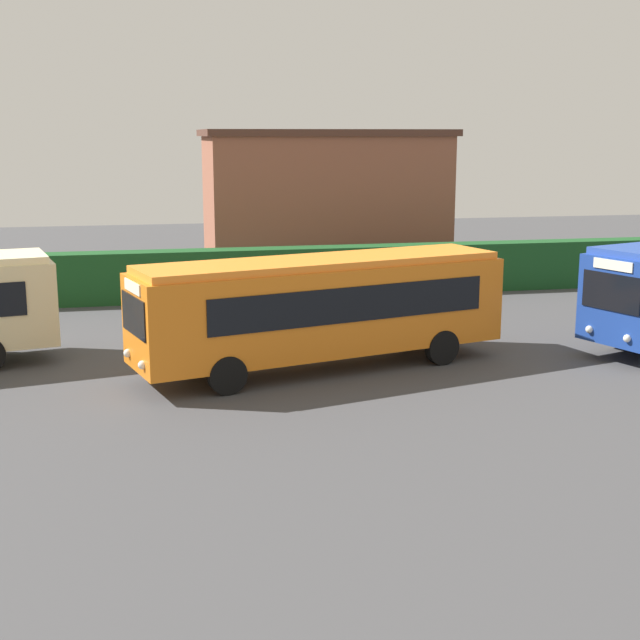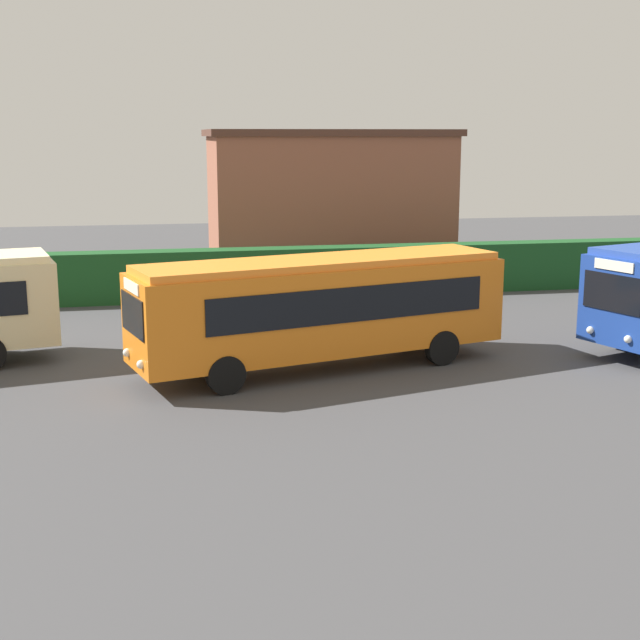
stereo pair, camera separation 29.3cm
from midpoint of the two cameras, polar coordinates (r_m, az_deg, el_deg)
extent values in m
plane|color=#424244|center=(25.34, -1.55, -2.72)|extent=(82.07, 82.07, 0.00)
cube|color=orange|center=(24.21, 0.45, 0.78)|extent=(10.74, 5.12, 2.35)
cube|color=orange|center=(24.00, 0.46, 3.77)|extent=(10.38, 4.84, 0.20)
cube|color=black|center=(23.23, 2.49, 1.00)|extent=(7.88, 2.20, 0.94)
cube|color=black|center=(25.38, -0.20, 1.94)|extent=(7.88, 2.20, 0.94)
cube|color=black|center=(22.33, -11.65, 0.32)|extent=(0.57, 1.93, 0.99)
cube|color=silver|center=(22.20, -11.72, 2.13)|extent=(0.39, 1.30, 0.28)
cylinder|color=black|center=(22.23, -5.73, -3.54)|extent=(1.04, 0.53, 1.00)
cylinder|color=black|center=(24.26, -7.61, -2.27)|extent=(1.04, 0.53, 1.00)
cylinder|color=black|center=(25.17, 8.21, -1.77)|extent=(1.04, 0.53, 1.00)
cylinder|color=black|center=(26.98, 5.53, -0.78)|extent=(1.04, 0.53, 1.00)
sphere|color=silver|center=(21.94, -11.11, -2.83)|extent=(0.22, 0.22, 0.22)
sphere|color=silver|center=(23.20, -12.00, -2.07)|extent=(0.22, 0.22, 0.22)
cube|color=black|center=(25.85, 18.64, 1.68)|extent=(0.71, 1.91, 1.04)
cube|color=silver|center=(25.73, 18.75, 3.35)|extent=(0.49, 1.28, 0.28)
cylinder|color=black|center=(28.31, 19.30, -0.80)|extent=(1.04, 0.60, 1.00)
sphere|color=silver|center=(25.64, 19.58, -1.18)|extent=(0.22, 0.22, 0.22)
sphere|color=silver|center=(26.49, 17.36, -0.62)|extent=(0.22, 0.22, 0.22)
cube|color=silver|center=(26.38, -3.64, -1.30)|extent=(0.29, 0.34, 0.77)
cube|color=#334C8C|center=(26.23, -3.66, 0.23)|extent=(0.34, 0.50, 0.67)
sphere|color=brown|center=(26.14, -3.68, 1.18)|extent=(0.21, 0.21, 0.21)
cube|color=black|center=(29.63, 19.58, -0.41)|extent=(0.37, 0.36, 0.87)
cube|color=olive|center=(29.48, 19.69, 1.13)|extent=(0.52, 0.47, 0.76)
sphere|color=tan|center=(29.39, 19.75, 2.09)|extent=(0.24, 0.24, 0.24)
cube|color=#194A20|center=(35.11, -4.35, 3.01)|extent=(53.03, 1.16, 1.98)
cube|color=brown|center=(41.50, 0.69, 7.42)|extent=(10.69, 6.21, 6.32)
cube|color=#4C2D23|center=(41.38, 0.70, 11.99)|extent=(11.11, 6.46, 0.30)
camera|label=1|loc=(0.15, -89.67, 0.07)|focal=49.56mm
camera|label=2|loc=(0.15, 90.33, -0.07)|focal=49.56mm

